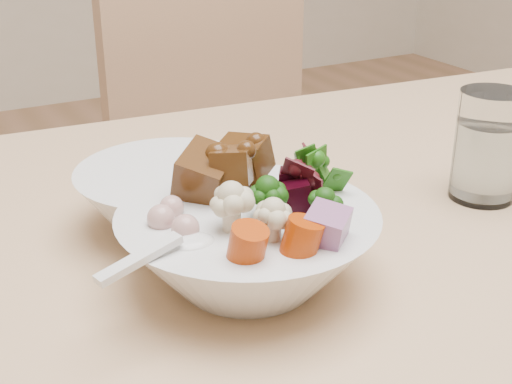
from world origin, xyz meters
The scene contains 5 objects.
chair_far centered at (0.02, 0.58, 0.49)m, with size 0.45×0.45×0.88m.
food_bowl centered at (-0.29, -0.02, 0.78)m, with size 0.20×0.20×0.11m.
soup_spoon centered at (-0.36, -0.05, 0.80)m, with size 0.09×0.04×0.02m.
water_glass centered at (-0.02, 0.01, 0.79)m, with size 0.06×0.06×0.11m.
side_bowl centered at (-0.31, 0.09, 0.77)m, with size 0.17×0.17×0.06m, color white, non-canonical shape.
Camera 1 is at (-0.51, -0.44, 1.03)m, focal length 50.00 mm.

